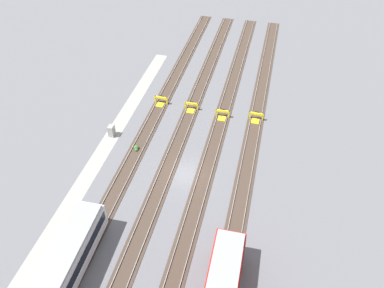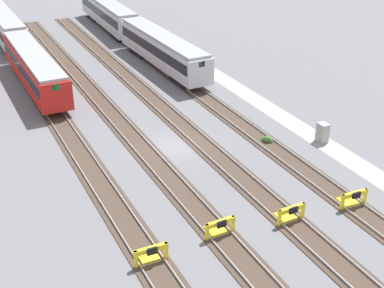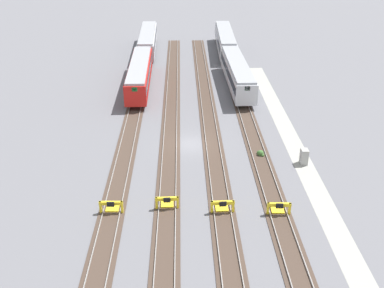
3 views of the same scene
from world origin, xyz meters
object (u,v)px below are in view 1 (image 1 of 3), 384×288
Objects in this scene: bumper_stop_nearest_track at (161,101)px; bumper_stop_middle_track at (222,115)px; bumper_stop_far_inner_track at (256,118)px; bumper_stop_near_inner_track at (191,107)px; weed_clump at (136,148)px; electrical_cabinet at (111,131)px.

bumper_stop_nearest_track is 1.00× the size of bumper_stop_middle_track.
bumper_stop_nearest_track is at bearing -92.36° from bumper_stop_far_inner_track.
bumper_stop_near_inner_track and bumper_stop_middle_track have the same top height.
bumper_stop_middle_track is 4.68m from bumper_stop_far_inner_track.
bumper_stop_near_inner_track is 1.00× the size of bumper_stop_middle_track.
bumper_stop_far_inner_track is 2.18× the size of weed_clump.
bumper_stop_nearest_track is 1.00× the size of bumper_stop_far_inner_track.
bumper_stop_middle_track is 2.18× the size of weed_clump.
bumper_stop_nearest_track is at bearing 179.14° from weed_clump.
weed_clump is at bearing -0.86° from bumper_stop_nearest_track.
bumper_stop_middle_track is 15.35m from electrical_cabinet.
bumper_stop_near_inner_track is 11.89m from electrical_cabinet.
electrical_cabinet is (7.70, -18.21, 0.29)m from bumper_stop_far_inner_track.
bumper_stop_far_inner_track is (0.18, 9.32, 0.00)m from bumper_stop_near_inner_track.
weed_clump is at bearing -56.00° from bumper_stop_far_inner_track.
bumper_stop_near_inner_track is 4.72m from bumper_stop_middle_track.
bumper_stop_middle_track is at bearing -83.69° from bumper_stop_far_inner_track.
bumper_stop_middle_track is 13.12m from weed_clump.
bumper_stop_middle_track and bumper_stop_far_inner_track have the same top height.
bumper_stop_near_inner_track is at bearing -98.49° from bumper_stop_middle_track.
electrical_cabinet is at bearing -62.06° from bumper_stop_middle_track.
electrical_cabinet is at bearing -48.43° from bumper_stop_near_inner_track.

